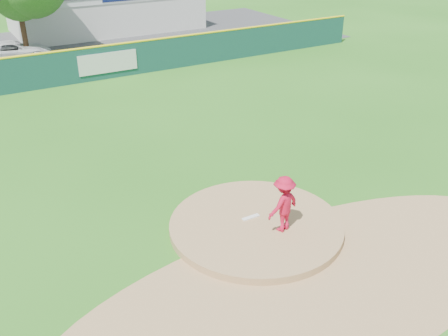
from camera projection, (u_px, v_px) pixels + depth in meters
ground at (256, 229)px, 15.90m from camera, size 120.00×120.00×0.00m
pitchers_mound at (256, 229)px, 15.90m from camera, size 5.50×5.50×0.50m
pitching_rubber at (251, 217)px, 16.01m from camera, size 0.60×0.15×0.04m
infield_dirt_arc at (317, 282)px, 13.60m from camera, size 15.40×15.40×0.01m
parking_lot at (51, 50)px, 36.59m from camera, size 44.00×16.00×0.02m
pitcher at (284, 204)px, 15.04m from camera, size 1.29×0.90×1.82m
van at (13, 51)px, 33.42m from camera, size 5.07×2.71×1.35m
pool_building_grp at (106, 9)px, 42.38m from camera, size 15.20×8.20×3.31m
fence_banners at (21, 75)px, 27.53m from camera, size 13.57×0.04×1.20m
outfield_fence at (86, 64)px, 29.20m from camera, size 40.00×0.14×2.07m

